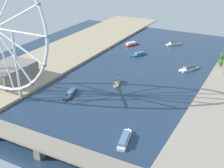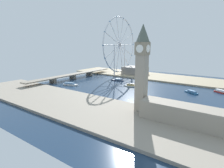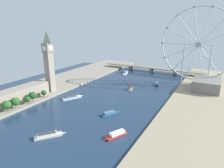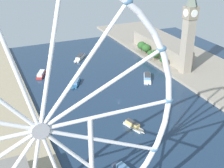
{
  "view_description": "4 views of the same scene",
  "coord_description": "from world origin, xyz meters",
  "px_view_note": "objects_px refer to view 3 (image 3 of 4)",
  "views": [
    {
      "loc": [
        -135.92,
        332.85,
        146.54
      ],
      "look_at": [
        6.3,
        66.83,
        7.97
      ],
      "focal_mm": 49.55,
      "sensor_mm": 36.0,
      "label": 1
    },
    {
      "loc": [
        -279.97,
        -120.93,
        78.45
      ],
      "look_at": [
        -21.34,
        66.76,
        7.87
      ],
      "focal_mm": 30.34,
      "sensor_mm": 36.0,
      "label": 2
    },
    {
      "loc": [
        135.46,
        -242.33,
        106.73
      ],
      "look_at": [
        -20.1,
        35.72,
        8.81
      ],
      "focal_mm": 31.41,
      "sensor_mm": 36.0,
      "label": 3
    },
    {
      "loc": [
        114.84,
        242.02,
        144.44
      ],
      "look_at": [
        9.26,
        4.15,
        21.6
      ],
      "focal_mm": 49.85,
      "sensor_mm": 36.0,
      "label": 4
    }
  ],
  "objects_px": {
    "river_bridge": "(152,68)",
    "tour_boat_5": "(72,97)",
    "ferris_wheel": "(198,45)",
    "tour_boat_2": "(131,88)",
    "tour_boat_4": "(125,73)",
    "parliament_block": "(11,97)",
    "clock_tower": "(49,61)",
    "tour_boat_6": "(48,135)",
    "tour_boat_1": "(116,135)",
    "tour_boat_3": "(110,113)",
    "tour_boat_0": "(157,84)",
    "riverside_hall": "(206,84)"
  },
  "relations": [
    {
      "from": "river_bridge",
      "to": "tour_boat_5",
      "type": "height_order",
      "value": "river_bridge"
    },
    {
      "from": "ferris_wheel",
      "to": "tour_boat_2",
      "type": "relative_size",
      "value": 5.74
    },
    {
      "from": "river_bridge",
      "to": "tour_boat_4",
      "type": "height_order",
      "value": "river_bridge"
    },
    {
      "from": "parliament_block",
      "to": "tour_boat_5",
      "type": "distance_m",
      "value": 80.69
    },
    {
      "from": "clock_tower",
      "to": "tour_boat_2",
      "type": "distance_m",
      "value": 140.29
    },
    {
      "from": "clock_tower",
      "to": "tour_boat_5",
      "type": "height_order",
      "value": "clock_tower"
    },
    {
      "from": "tour_boat_5",
      "to": "tour_boat_6",
      "type": "height_order",
      "value": "tour_boat_5"
    },
    {
      "from": "ferris_wheel",
      "to": "tour_boat_1",
      "type": "xyz_separation_m",
      "value": [
        -42.14,
        -222.96,
        -69.86
      ]
    },
    {
      "from": "tour_boat_1",
      "to": "tour_boat_2",
      "type": "bearing_deg",
      "value": -135.85
    },
    {
      "from": "clock_tower",
      "to": "tour_boat_3",
      "type": "bearing_deg",
      "value": -11.46
    },
    {
      "from": "river_bridge",
      "to": "tour_boat_0",
      "type": "xyz_separation_m",
      "value": [
        39.8,
        -91.63,
        -6.69
      ]
    },
    {
      "from": "parliament_block",
      "to": "tour_boat_2",
      "type": "height_order",
      "value": "parliament_block"
    },
    {
      "from": "riverside_hall",
      "to": "tour_boat_0",
      "type": "relative_size",
      "value": 1.77
    },
    {
      "from": "riverside_hall",
      "to": "tour_boat_5",
      "type": "height_order",
      "value": "riverside_hall"
    },
    {
      "from": "clock_tower",
      "to": "tour_boat_3",
      "type": "relative_size",
      "value": 3.84
    },
    {
      "from": "tour_boat_1",
      "to": "tour_boat_6",
      "type": "distance_m",
      "value": 67.12
    },
    {
      "from": "tour_boat_6",
      "to": "ferris_wheel",
      "type": "bearing_deg",
      "value": 17.33
    },
    {
      "from": "riverside_hall",
      "to": "tour_boat_1",
      "type": "height_order",
      "value": "riverside_hall"
    },
    {
      "from": "tour_boat_4",
      "to": "tour_boat_1",
      "type": "bearing_deg",
      "value": 9.93
    },
    {
      "from": "riverside_hall",
      "to": "tour_boat_3",
      "type": "distance_m",
      "value": 181.02
    },
    {
      "from": "tour_boat_3",
      "to": "tour_boat_6",
      "type": "bearing_deg",
      "value": -171.01
    },
    {
      "from": "riverside_hall",
      "to": "tour_boat_0",
      "type": "xyz_separation_m",
      "value": [
        -81.32,
        -4.09,
        -9.93
      ]
    },
    {
      "from": "ferris_wheel",
      "to": "tour_boat_6",
      "type": "xyz_separation_m",
      "value": [
        -100.19,
        -256.66,
        -69.83
      ]
    },
    {
      "from": "tour_boat_4",
      "to": "tour_boat_6",
      "type": "distance_m",
      "value": 273.68
    },
    {
      "from": "riverside_hall",
      "to": "tour_boat_0",
      "type": "bearing_deg",
      "value": -177.12
    },
    {
      "from": "parliament_block",
      "to": "ferris_wheel",
      "type": "height_order",
      "value": "ferris_wheel"
    },
    {
      "from": "tour_boat_0",
      "to": "tour_boat_3",
      "type": "distance_m",
      "value": 150.63
    },
    {
      "from": "parliament_block",
      "to": "tour_boat_4",
      "type": "bearing_deg",
      "value": 76.25
    },
    {
      "from": "tour_boat_3",
      "to": "tour_boat_4",
      "type": "distance_m",
      "value": 210.91
    },
    {
      "from": "tour_boat_3",
      "to": "tour_boat_2",
      "type": "bearing_deg",
      "value": 40.29
    },
    {
      "from": "ferris_wheel",
      "to": "riverside_hall",
      "type": "height_order",
      "value": "ferris_wheel"
    },
    {
      "from": "ferris_wheel",
      "to": "river_bridge",
      "type": "bearing_deg",
      "value": 149.73
    },
    {
      "from": "tour_boat_2",
      "to": "tour_boat_3",
      "type": "relative_size",
      "value": 0.95
    },
    {
      "from": "tour_boat_2",
      "to": "tour_boat_4",
      "type": "height_order",
      "value": "tour_boat_2"
    },
    {
      "from": "parliament_block",
      "to": "tour_boat_6",
      "type": "relative_size",
      "value": 4.17
    },
    {
      "from": "clock_tower",
      "to": "tour_boat_1",
      "type": "bearing_deg",
      "value": -22.57
    },
    {
      "from": "ferris_wheel",
      "to": "riverside_hall",
      "type": "relative_size",
      "value": 2.5
    },
    {
      "from": "tour_boat_2",
      "to": "tour_boat_0",
      "type": "bearing_deg",
      "value": -49.29
    },
    {
      "from": "tour_boat_6",
      "to": "tour_boat_1",
      "type": "bearing_deg",
      "value": -21.2
    },
    {
      "from": "river_bridge",
      "to": "tour_boat_0",
      "type": "distance_m",
      "value": 100.12
    },
    {
      "from": "parliament_block",
      "to": "tour_boat_2",
      "type": "distance_m",
      "value": 181.59
    },
    {
      "from": "tour_boat_2",
      "to": "tour_boat_4",
      "type": "relative_size",
      "value": 0.7
    },
    {
      "from": "riverside_hall",
      "to": "tour_boat_3",
      "type": "height_order",
      "value": "riverside_hall"
    },
    {
      "from": "tour_boat_4",
      "to": "river_bridge",
      "type": "bearing_deg",
      "value": 119.62
    },
    {
      "from": "parliament_block",
      "to": "river_bridge",
      "type": "distance_m",
      "value": 299.9
    },
    {
      "from": "tour_boat_4",
      "to": "tour_boat_3",
      "type": "bearing_deg",
      "value": 6.81
    },
    {
      "from": "tour_boat_0",
      "to": "ferris_wheel",
      "type": "bearing_deg",
      "value": -72.76
    },
    {
      "from": "ferris_wheel",
      "to": "tour_boat_6",
      "type": "distance_m",
      "value": 284.24
    },
    {
      "from": "tour_boat_5",
      "to": "tour_boat_0",
      "type": "bearing_deg",
      "value": -6.01
    },
    {
      "from": "parliament_block",
      "to": "tour_boat_1",
      "type": "xyz_separation_m",
      "value": [
        160.95,
        0.65,
        -10.01
      ]
    }
  ]
}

